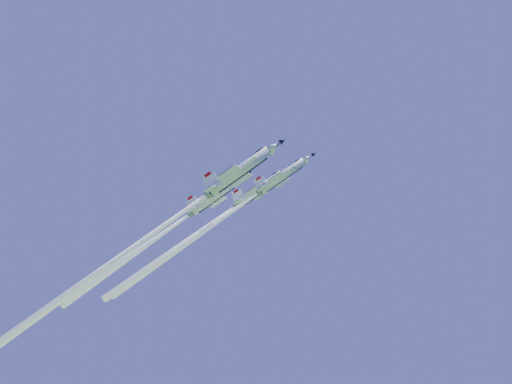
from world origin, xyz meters
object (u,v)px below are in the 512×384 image
Objects in this scene: jet_lead at (216,223)px; jet_left at (201,231)px; jet_slot at (159,236)px; jet_right at (132,248)px.

jet_left is (-6.30, 2.34, -0.41)m from jet_lead.
jet_lead is 12.05m from jet_slot.
jet_right is 8.59m from jet_slot.
jet_lead reaches higher than jet_slot.
jet_lead is 6.74m from jet_left.
jet_right is (-2.90, -15.94, -5.60)m from jet_left.
jet_right is at bearing -14.81° from jet_slot.
jet_left is at bearing 132.00° from jet_slot.
jet_left is at bearing 147.20° from jet_right.
jet_lead is at bearing 97.50° from jet_slot.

